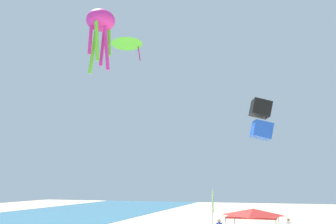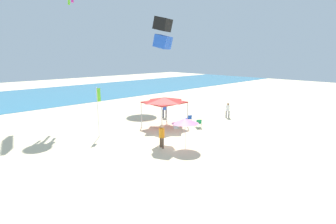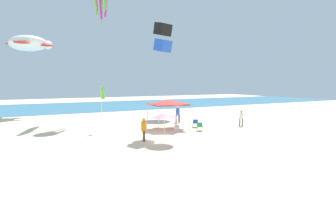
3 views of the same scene
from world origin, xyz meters
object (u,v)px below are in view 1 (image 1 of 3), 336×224
Objects in this scene: kite_delta_lime at (127,41)px; kite_octopus_magenta at (101,24)px; kite_box_black at (261,119)px; canopy_tent at (253,213)px; banner_flag at (213,223)px.

kite_octopus_magenta is at bearing 70.09° from kite_delta_lime.
canopy_tent is at bearing 24.06° from kite_box_black.
kite_octopus_magenta is 1.62× the size of kite_box_black.
kite_box_black is (-0.95, -0.84, 5.96)m from canopy_tent.
kite_delta_lime is at bearing 37.75° from kite_box_black.
kite_octopus_magenta is 14.26m from kite_delta_lime.
banner_flag is at bearing 125.01° from kite_octopus_magenta.
kite_delta_lime reaches higher than banner_flag.
canopy_tent is at bearing -13.92° from banner_flag.
canopy_tent is 0.82× the size of banner_flag.
kite_delta_lime reaches higher than canopy_tent.
canopy_tent is 6.09m from kite_box_black.
banner_flag reaches higher than canopy_tent.
kite_box_black reaches higher than canopy_tent.
kite_box_black is at bearing 108.41° from kite_delta_lime.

